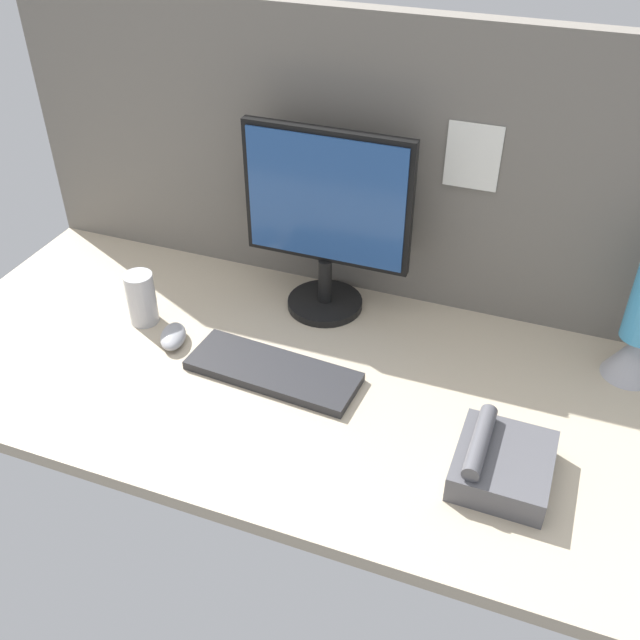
{
  "coord_description": "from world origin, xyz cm",
  "views": [
    {
      "loc": [
        40.79,
        -109.36,
        101.07
      ],
      "look_at": [
        -3.34,
        0.0,
        14.0
      ],
      "focal_mm": 40.59,
      "sensor_mm": 36.0,
      "label": 1
    }
  ],
  "objects_px": {
    "keyboard": "(273,371)",
    "mug_steel": "(141,298)",
    "mouse": "(173,336)",
    "monitor": "(326,216)",
    "desk_phone": "(501,463)"
  },
  "relations": [
    {
      "from": "keyboard",
      "to": "mug_steel",
      "type": "relative_size",
      "value": 2.9
    },
    {
      "from": "keyboard",
      "to": "mouse",
      "type": "bearing_deg",
      "value": 178.74
    },
    {
      "from": "keyboard",
      "to": "mug_steel",
      "type": "bearing_deg",
      "value": 172.68
    },
    {
      "from": "monitor",
      "to": "desk_phone",
      "type": "xyz_separation_m",
      "value": [
        0.48,
        -0.4,
        -0.21
      ]
    },
    {
      "from": "keyboard",
      "to": "mouse",
      "type": "height_order",
      "value": "mouse"
    },
    {
      "from": "keyboard",
      "to": "desk_phone",
      "type": "xyz_separation_m",
      "value": [
        0.5,
        -0.11,
        0.02
      ]
    },
    {
      "from": "monitor",
      "to": "keyboard",
      "type": "xyz_separation_m",
      "value": [
        -0.02,
        -0.28,
        -0.23
      ]
    },
    {
      "from": "mouse",
      "to": "monitor",
      "type": "bearing_deg",
      "value": 22.74
    },
    {
      "from": "monitor",
      "to": "mouse",
      "type": "height_order",
      "value": "monitor"
    },
    {
      "from": "monitor",
      "to": "keyboard",
      "type": "distance_m",
      "value": 0.37
    },
    {
      "from": "mouse",
      "to": "desk_phone",
      "type": "relative_size",
      "value": 0.5
    },
    {
      "from": "mouse",
      "to": "desk_phone",
      "type": "bearing_deg",
      "value": -31.35
    },
    {
      "from": "monitor",
      "to": "desk_phone",
      "type": "height_order",
      "value": "monitor"
    },
    {
      "from": "keyboard",
      "to": "mug_steel",
      "type": "height_order",
      "value": "mug_steel"
    },
    {
      "from": "mouse",
      "to": "desk_phone",
      "type": "height_order",
      "value": "desk_phone"
    }
  ]
}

